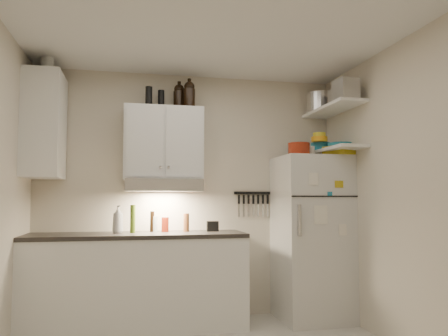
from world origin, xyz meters
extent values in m
cube|color=silver|center=(0.00, 0.00, 2.61)|extent=(3.20, 3.00, 0.02)
cube|color=beige|center=(0.00, 1.51, 1.30)|extent=(3.20, 0.02, 2.60)
cube|color=beige|center=(1.61, 0.00, 1.30)|extent=(0.02, 3.00, 2.60)
cube|color=white|center=(-0.55, 1.20, 0.44)|extent=(2.10, 0.60, 0.88)
cube|color=#2B2825|center=(-0.55, 1.20, 0.90)|extent=(2.10, 0.62, 0.04)
cube|color=white|center=(-0.30, 1.33, 1.83)|extent=(0.80, 0.33, 0.75)
cube|color=white|center=(-1.44, 1.20, 1.95)|extent=(0.33, 0.55, 1.00)
cube|color=silver|center=(-0.30, 1.27, 1.39)|extent=(0.76, 0.46, 0.12)
cube|color=silver|center=(1.25, 1.16, 0.85)|extent=(0.70, 0.68, 1.70)
cube|color=white|center=(1.45, 1.02, 2.20)|extent=(0.30, 0.95, 0.03)
cube|color=white|center=(1.45, 1.02, 1.76)|extent=(0.30, 0.95, 0.03)
cube|color=black|center=(0.70, 1.49, 1.32)|extent=(0.42, 0.02, 0.03)
cylinder|color=maroon|center=(1.07, 1.04, 1.77)|extent=(0.29, 0.29, 0.13)
cube|color=#B39B16|center=(1.48, 0.94, 1.75)|extent=(0.32, 0.35, 0.10)
cylinder|color=silver|center=(1.23, 1.10, 1.75)|extent=(0.07, 0.07, 0.11)
cylinder|color=silver|center=(1.42, 1.29, 2.32)|extent=(0.35, 0.35, 0.21)
cube|color=#AAAAAD|center=(1.49, 0.95, 2.30)|extent=(0.20, 0.18, 0.18)
cube|color=#AAAAAD|center=(1.40, 0.64, 2.31)|extent=(0.22, 0.22, 0.20)
cylinder|color=teal|center=(1.39, 1.21, 1.82)|extent=(0.22, 0.22, 0.09)
cylinder|color=orange|center=(1.34, 1.12, 1.89)|extent=(0.17, 0.17, 0.05)
cylinder|color=gold|center=(1.34, 1.12, 1.93)|extent=(0.13, 0.13, 0.04)
cylinder|color=teal|center=(1.52, 1.00, 1.81)|extent=(0.31, 0.31, 0.06)
cylinder|color=black|center=(-0.32, 1.38, 2.30)|extent=(0.08, 0.08, 0.20)
cylinder|color=black|center=(-0.46, 1.30, 2.30)|extent=(0.08, 0.08, 0.21)
cylinder|color=silver|center=(-1.42, 1.18, 2.53)|extent=(0.16, 0.16, 0.16)
imported|color=white|center=(-0.74, 1.22, 1.07)|extent=(0.15, 0.15, 0.30)
cylinder|color=brown|center=(-0.06, 1.30, 1.01)|extent=(0.08, 0.08, 0.19)
cylinder|color=#425A16|center=(-0.60, 1.23, 1.06)|extent=(0.06, 0.06, 0.28)
cylinder|color=black|center=(-0.40, 1.33, 1.02)|extent=(0.06, 0.06, 0.21)
cylinder|color=silver|center=(-0.38, 1.33, 1.00)|extent=(0.05, 0.05, 0.16)
cylinder|color=maroon|center=(-0.27, 1.31, 0.99)|extent=(0.09, 0.09, 0.15)
cube|color=black|center=(0.22, 1.31, 0.97)|extent=(0.13, 0.10, 0.10)
camera|label=1|loc=(-0.62, -3.18, 1.25)|focal=35.00mm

